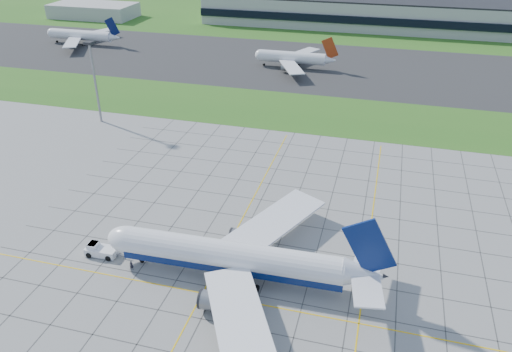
% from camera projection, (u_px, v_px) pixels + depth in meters
% --- Properties ---
extents(ground, '(1400.00, 1400.00, 0.00)m').
position_uv_depth(ground, '(259.00, 296.00, 89.76)').
color(ground, '#9A9A95').
rests_on(ground, ground).
extents(grass_median, '(700.00, 35.00, 0.04)m').
position_uv_depth(grass_median, '(329.00, 115.00, 165.70)').
color(grass_median, '#2C651D').
rests_on(grass_median, ground).
extents(asphalt_taxiway, '(700.00, 75.00, 0.04)m').
position_uv_depth(asphalt_taxiway, '(347.00, 68.00, 212.10)').
color(asphalt_taxiway, '#383838').
rests_on(asphalt_taxiway, ground).
extents(grass_far, '(700.00, 145.00, 0.04)m').
position_uv_depth(grass_far, '(367.00, 17.00, 304.93)').
color(grass_far, '#2C651D').
rests_on(grass_far, ground).
extents(apron_markings, '(120.00, 130.00, 0.03)m').
position_uv_depth(apron_markings, '(275.00, 259.00, 99.01)').
color(apron_markings, '#474744').
rests_on(apron_markings, ground).
extents(terminal, '(260.00, 43.00, 15.80)m').
position_uv_depth(terminal, '(439.00, 15.00, 270.68)').
color(terminal, '#B7B7B2').
rests_on(terminal, ground).
extents(service_block, '(50.00, 25.00, 8.00)m').
position_uv_depth(service_block, '(94.00, 10.00, 301.98)').
color(service_block, '#B7B7B2').
rests_on(service_block, ground).
extents(light_mast, '(2.50, 2.50, 25.60)m').
position_uv_depth(light_mast, '(94.00, 72.00, 152.94)').
color(light_mast, gray).
rests_on(light_mast, ground).
extents(airliner, '(54.22, 54.91, 17.06)m').
position_uv_depth(airliner, '(234.00, 257.00, 92.02)').
color(airliner, white).
rests_on(airliner, ground).
extents(pushback_tug, '(9.35, 3.44, 2.59)m').
position_uv_depth(pushback_tug, '(100.00, 250.00, 99.71)').
color(pushback_tug, white).
rests_on(pushback_tug, ground).
extents(crew_near, '(0.85, 0.80, 1.95)m').
position_uv_depth(crew_near, '(132.00, 266.00, 95.71)').
color(crew_near, black).
rests_on(crew_near, ground).
extents(distant_jet_0, '(37.76, 42.66, 14.08)m').
position_uv_depth(distant_jet_0, '(82.00, 35.00, 244.61)').
color(distant_jet_0, white).
rests_on(distant_jet_0, ground).
extents(distant_jet_1, '(33.14, 42.66, 14.08)m').
position_uv_depth(distant_jet_1, '(294.00, 58.00, 209.77)').
color(distant_jet_1, white).
rests_on(distant_jet_1, ground).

